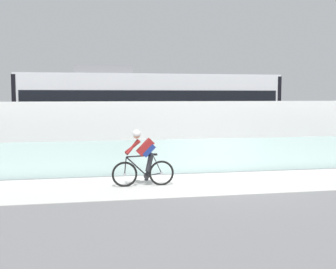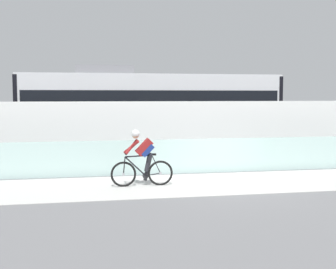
# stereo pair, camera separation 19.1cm
# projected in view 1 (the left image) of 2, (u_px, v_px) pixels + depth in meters

# --- Properties ---
(ground_plane) EXTENTS (200.00, 200.00, 0.00)m
(ground_plane) POSITION_uv_depth(u_px,v_px,m) (226.00, 183.00, 13.16)
(ground_plane) COLOR slate
(bike_path_deck) EXTENTS (32.00, 3.20, 0.01)m
(bike_path_deck) POSITION_uv_depth(u_px,v_px,m) (226.00, 183.00, 13.16)
(bike_path_deck) COLOR beige
(bike_path_deck) RESTS_ON ground
(glass_parapet) EXTENTS (32.00, 0.05, 1.13)m
(glass_parapet) POSITION_uv_depth(u_px,v_px,m) (209.00, 156.00, 14.92)
(glass_parapet) COLOR silver
(glass_parapet) RESTS_ON ground
(concrete_barrier_wall) EXTENTS (32.00, 0.36, 2.35)m
(concrete_barrier_wall) POSITION_uv_depth(u_px,v_px,m) (195.00, 133.00, 16.62)
(concrete_barrier_wall) COLOR white
(concrete_barrier_wall) RESTS_ON ground
(tram_rail_near) EXTENTS (32.00, 0.08, 0.01)m
(tram_rail_near) POSITION_uv_depth(u_px,v_px,m) (180.00, 155.00, 19.15)
(tram_rail_near) COLOR #595654
(tram_rail_near) RESTS_ON ground
(tram_rail_far) EXTENTS (32.00, 0.08, 0.01)m
(tram_rail_far) POSITION_uv_depth(u_px,v_px,m) (173.00, 151.00, 20.55)
(tram_rail_far) COLOR #595654
(tram_rail_far) RESTS_ON ground
(tram) EXTENTS (11.06, 2.54, 3.81)m
(tram) POSITION_uv_depth(u_px,v_px,m) (149.00, 111.00, 19.44)
(tram) COLOR silver
(tram) RESTS_ON ground
(cyclist_on_bike) EXTENTS (1.77, 0.58, 1.61)m
(cyclist_on_bike) POSITION_uv_depth(u_px,v_px,m) (143.00, 159.00, 12.60)
(cyclist_on_bike) COLOR black
(cyclist_on_bike) RESTS_ON ground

